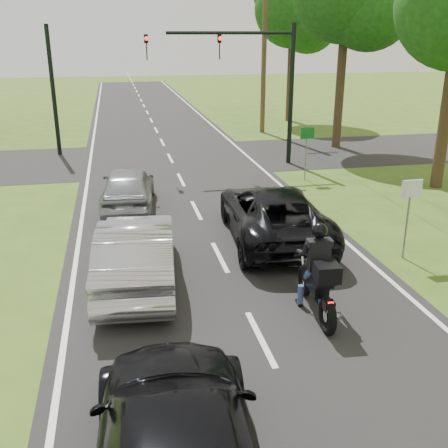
% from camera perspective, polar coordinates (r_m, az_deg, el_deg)
% --- Properties ---
extents(ground, '(140.00, 140.00, 0.00)m').
position_cam_1_polar(ground, '(10.36, 3.99, -12.35)').
color(ground, '#3A5618').
rests_on(ground, ground).
extents(road, '(8.00, 100.00, 0.01)m').
position_cam_1_polar(road, '(19.38, -3.95, 3.31)').
color(road, black).
rests_on(road, ground).
extents(cross_road, '(60.00, 7.00, 0.01)m').
position_cam_1_polar(cross_road, '(25.15, -5.87, 7.12)').
color(cross_road, black).
rests_on(cross_road, ground).
extents(motorcycle_rider, '(0.66, 2.34, 2.02)m').
position_cam_1_polar(motorcycle_rider, '(10.96, 10.19, -5.97)').
color(motorcycle_rider, black).
rests_on(motorcycle_rider, ground).
extents(dark_suv, '(2.94, 5.67, 1.53)m').
position_cam_1_polar(dark_suv, '(14.87, 5.39, 1.20)').
color(dark_suv, black).
rests_on(dark_suv, road).
extents(silver_sedan, '(2.09, 4.92, 1.58)m').
position_cam_1_polar(silver_sedan, '(12.26, -9.46, -3.01)').
color(silver_sedan, '#A8A9AD').
rests_on(silver_sedan, road).
extents(silver_suv, '(2.07, 4.32, 1.43)m').
position_cam_1_polar(silver_suv, '(17.84, -10.40, 3.97)').
color(silver_suv, '#929599').
rests_on(silver_suv, road).
extents(traffic_signal, '(6.38, 0.44, 6.00)m').
position_cam_1_polar(traffic_signal, '(23.19, 2.89, 16.45)').
color(traffic_signal, black).
rests_on(traffic_signal, ground).
extents(signal_pole_far, '(0.20, 0.20, 6.00)m').
position_cam_1_polar(signal_pole_far, '(26.67, -18.09, 13.53)').
color(signal_pole_far, black).
rests_on(signal_pole_far, ground).
extents(utility_pole_far, '(1.60, 0.28, 10.00)m').
position_cam_1_polar(utility_pole_far, '(31.63, 4.40, 19.05)').
color(utility_pole_far, brown).
rests_on(utility_pole_far, ground).
extents(sign_white, '(0.55, 0.07, 2.12)m').
position_cam_1_polar(sign_white, '(14.02, 19.60, 2.48)').
color(sign_white, slate).
rests_on(sign_white, ground).
extents(sign_green, '(0.55, 0.07, 2.12)m').
position_cam_1_polar(sign_green, '(21.11, 9.01, 8.95)').
color(sign_green, slate).
rests_on(sign_green, ground).
extents(tree_row_e, '(5.28, 5.12, 9.61)m').
position_cam_1_polar(tree_row_e, '(36.24, 8.09, 21.78)').
color(tree_row_e, '#332316').
rests_on(tree_row_e, ground).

